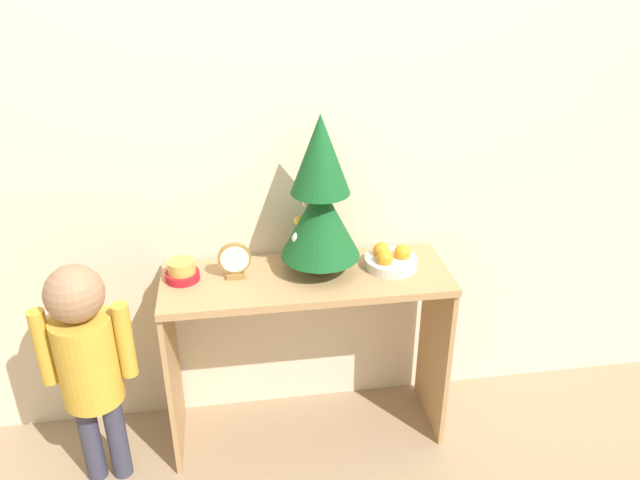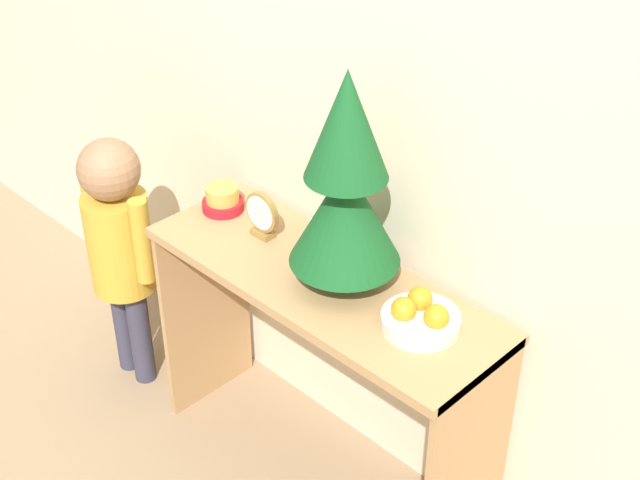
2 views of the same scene
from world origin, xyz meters
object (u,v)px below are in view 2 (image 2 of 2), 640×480
object	(u,v)px
singing_bowl	(223,200)
desk_clock	(262,215)
mini_tree	(346,186)
child_figure	(119,236)
fruit_bowl	(420,317)

from	to	relation	value
singing_bowl	desk_clock	size ratio (longest dim) A/B	0.88
mini_tree	child_figure	distance (m)	1.01
fruit_bowl	singing_bowl	distance (m)	0.80
singing_bowl	child_figure	bearing A→B (deg)	-153.58
singing_bowl	fruit_bowl	bearing A→B (deg)	-1.36
child_figure	desk_clock	bearing A→B (deg)	16.19
desk_clock	child_figure	size ratio (longest dim) A/B	0.15
mini_tree	fruit_bowl	bearing A→B (deg)	-2.01
singing_bowl	child_figure	xyz separation A→B (m)	(-0.35, -0.17, -0.21)
fruit_bowl	desk_clock	world-z (taller)	desk_clock
desk_clock	child_figure	xyz separation A→B (m)	(-0.55, -0.16, -0.25)
fruit_bowl	child_figure	world-z (taller)	child_figure
fruit_bowl	child_figure	distance (m)	1.18
mini_tree	fruit_bowl	world-z (taller)	mini_tree
fruit_bowl	desk_clock	bearing A→B (deg)	179.59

